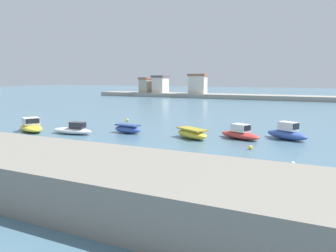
# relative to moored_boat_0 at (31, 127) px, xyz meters

# --- Properties ---
(ground_plane) EXTENTS (400.00, 400.00, 0.00)m
(ground_plane) POSITION_rel_moored_boat_0_xyz_m (16.83, -7.37, -0.57)
(ground_plane) COLOR slate
(seawall_embankment) EXTENTS (85.74, 7.18, 2.25)m
(seawall_embankment) POSITION_rel_moored_boat_0_xyz_m (16.83, -15.10, 0.55)
(seawall_embankment) COLOR gray
(seawall_embankment) RESTS_ON ground
(moored_boat_0) EXTENTS (5.92, 4.61, 1.64)m
(moored_boat_0) POSITION_rel_moored_boat_0_xyz_m (0.00, 0.00, 0.00)
(moored_boat_0) COLOR yellow
(moored_boat_0) RESTS_ON ground
(moored_boat_1) EXTENTS (5.20, 2.22, 1.38)m
(moored_boat_1) POSITION_rel_moored_boat_0_xyz_m (5.76, 0.76, -0.11)
(moored_boat_1) COLOR white
(moored_boat_1) RESTS_ON ground
(moored_boat_2) EXTENTS (3.75, 1.80, 0.99)m
(moored_boat_2) POSITION_rel_moored_boat_0_xyz_m (10.86, 4.17, -0.10)
(moored_boat_2) COLOR #3856A8
(moored_boat_2) RESTS_ON ground
(moored_boat_3) EXTENTS (4.77, 3.79, 1.05)m
(moored_boat_3) POSITION_rel_moored_boat_0_xyz_m (18.81, 4.29, -0.07)
(moored_boat_3) COLOR yellow
(moored_boat_3) RESTS_ON ground
(moored_boat_4) EXTENTS (5.12, 3.60, 1.55)m
(moored_boat_4) POSITION_rel_moored_boat_0_xyz_m (23.36, 6.35, -0.04)
(moored_boat_4) COLOR #C63833
(moored_boat_4) RESTS_ON ground
(moored_boat_5) EXTENTS (5.01, 3.79, 1.82)m
(moored_boat_5) POSITION_rel_moored_boat_0_xyz_m (27.75, 8.24, 0.07)
(moored_boat_5) COLOR #3856A8
(moored_boat_5) RESTS_ON ground
(mooring_buoy_0) EXTENTS (0.37, 0.37, 0.37)m
(mooring_buoy_0) POSITION_rel_moored_boat_0_xyz_m (25.68, 1.46, -0.39)
(mooring_buoy_0) COLOR yellow
(mooring_buoy_0) RESTS_ON ground
(mooring_buoy_1) EXTENTS (0.42, 0.42, 0.42)m
(mooring_buoy_1) POSITION_rel_moored_boat_0_xyz_m (4.95, 12.89, -0.36)
(mooring_buoy_1) COLOR yellow
(mooring_buoy_1) RESTS_ON ground
(mooring_buoy_2) EXTENTS (0.37, 0.37, 0.37)m
(mooring_buoy_2) POSITION_rel_moored_boat_0_xyz_m (29.86, -3.05, -0.39)
(mooring_buoy_2) COLOR white
(mooring_buoy_2) RESTS_ON ground
(distant_shoreline) EXTENTS (121.00, 8.87, 7.55)m
(distant_shoreline) POSITION_rel_moored_boat_0_xyz_m (14.72, 73.26, 0.91)
(distant_shoreline) COLOR gray
(distant_shoreline) RESTS_ON ground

